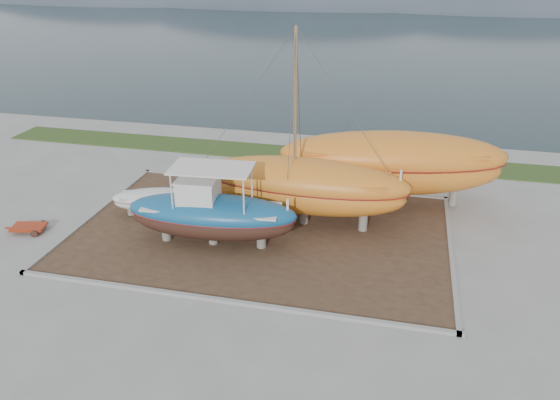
% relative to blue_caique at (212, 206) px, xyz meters
% --- Properties ---
extents(ground, '(140.00, 140.00, 0.00)m').
position_rel_blue_caique_xyz_m(ground, '(1.92, -2.31, -2.00)').
color(ground, gray).
rests_on(ground, ground).
extents(dirt_patch, '(18.00, 12.00, 0.06)m').
position_rel_blue_caique_xyz_m(dirt_patch, '(1.92, 1.69, -1.97)').
color(dirt_patch, '#422D1E').
rests_on(dirt_patch, ground).
extents(curb_frame, '(18.60, 12.60, 0.15)m').
position_rel_blue_caique_xyz_m(curb_frame, '(1.92, 1.69, -1.93)').
color(curb_frame, gray).
rests_on(curb_frame, ground).
extents(grass_strip, '(44.00, 3.00, 0.08)m').
position_rel_blue_caique_xyz_m(grass_strip, '(1.92, 13.19, -1.96)').
color(grass_strip, '#284219').
rests_on(grass_strip, ground).
extents(sea, '(260.00, 100.00, 0.04)m').
position_rel_blue_caique_xyz_m(sea, '(1.92, 67.69, -2.00)').
color(sea, '#172A2F').
rests_on(sea, ground).
extents(mountain_ridge, '(200.00, 36.00, 20.00)m').
position_rel_blue_caique_xyz_m(mountain_ridge, '(1.92, 122.69, -2.00)').
color(mountain_ridge, '#333D49').
rests_on(mountain_ridge, ground).
extents(blue_caique, '(8.22, 3.09, 3.88)m').
position_rel_blue_caique_xyz_m(blue_caique, '(0.00, 0.00, 0.00)').
color(blue_caique, '#155687').
rests_on(blue_caique, dirt_patch).
extents(white_dinghy, '(4.68, 2.93, 1.32)m').
position_rel_blue_caique_xyz_m(white_dinghy, '(-4.07, 2.38, -1.28)').
color(white_dinghy, silver).
rests_on(white_dinghy, dirt_patch).
extents(orange_sailboat, '(10.57, 3.47, 9.71)m').
position_rel_blue_caique_xyz_m(orange_sailboat, '(3.80, 3.11, 2.91)').
color(orange_sailboat, orange).
rests_on(orange_sailboat, dirt_patch).
extents(orange_bare_hull, '(12.50, 5.53, 3.96)m').
position_rel_blue_caique_xyz_m(orange_bare_hull, '(7.90, 6.47, 0.04)').
color(orange_bare_hull, orange).
rests_on(orange_bare_hull, dirt_patch).
extents(red_trailer, '(2.58, 1.67, 0.34)m').
position_rel_blue_caique_xyz_m(red_trailer, '(-9.39, -0.92, -1.83)').
color(red_trailer, '#AA3013').
rests_on(red_trailer, ground).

